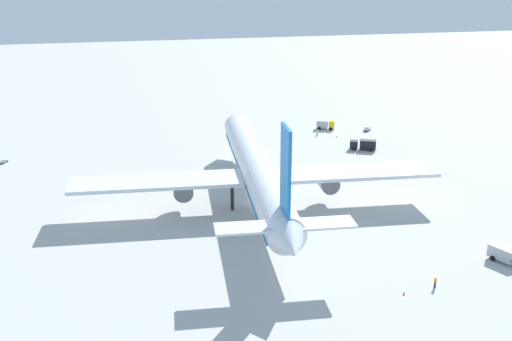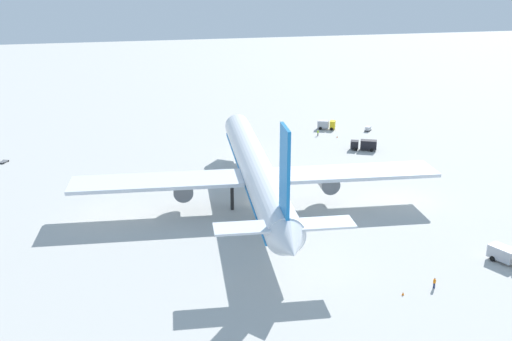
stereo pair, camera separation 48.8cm
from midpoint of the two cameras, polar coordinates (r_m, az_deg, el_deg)
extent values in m
plane|color=#B2B2AD|center=(121.01, 0.04, -3.06)|extent=(600.00, 600.00, 0.00)
cylinder|color=silver|center=(118.40, 0.04, 0.34)|extent=(66.70, 13.11, 6.15)
cone|color=silver|center=(152.40, -1.84, 4.56)|extent=(5.53, 6.51, 6.03)
cone|color=silver|center=(85.24, 3.49, -7.33)|extent=(6.73, 6.46, 5.84)
cube|color=#1972BF|center=(86.12, 2.96, -0.03)|extent=(6.02, 1.13, 13.31)
cube|color=silver|center=(87.94, -0.80, -5.56)|extent=(5.40, 10.13, 0.36)
cube|color=silver|center=(89.98, 6.56, -5.10)|extent=(5.40, 10.13, 0.36)
cube|color=silver|center=(114.58, -9.44, -1.05)|extent=(12.41, 33.66, 0.70)
cylinder|color=slate|center=(116.24, -6.94, -1.83)|extent=(5.01, 4.30, 3.84)
cube|color=silver|center=(119.82, 9.55, -0.17)|extent=(12.41, 33.66, 0.70)
cylinder|color=slate|center=(120.12, 7.11, -1.14)|extent=(5.02, 4.28, 3.81)
cylinder|color=black|center=(141.98, -1.27, 1.25)|extent=(0.70, 0.70, 4.49)
cylinder|color=black|center=(116.55, -2.20, -2.76)|extent=(0.70, 0.70, 4.49)
cylinder|color=black|center=(117.92, 2.71, -2.51)|extent=(0.70, 0.70, 4.49)
cube|color=#1972BF|center=(118.95, 0.04, -0.43)|extent=(64.03, 12.52, 0.50)
cube|color=black|center=(158.04, 9.59, 2.51)|extent=(2.84, 2.76, 1.96)
cube|color=black|center=(157.95, 10.91, 2.49)|extent=(3.77, 4.71, 2.29)
cube|color=black|center=(157.93, 9.34, 2.70)|extent=(1.69, 0.86, 0.86)
cylinder|color=black|center=(157.27, 9.63, 2.06)|extent=(0.66, 0.94, 0.90)
cylinder|color=black|center=(159.36, 9.66, 2.28)|extent=(0.66, 0.94, 0.90)
cylinder|color=black|center=(157.23, 11.20, 1.96)|extent=(0.66, 0.94, 0.90)
cylinder|color=black|center=(159.32, 11.21, 2.18)|extent=(0.66, 0.94, 0.90)
cube|color=yellow|center=(177.28, 7.49, 4.44)|extent=(2.77, 2.42, 2.22)
cube|color=#B2B2B7|center=(177.50, 6.59, 4.49)|extent=(3.50, 3.91, 2.16)
cube|color=black|center=(177.11, 7.68, 4.60)|extent=(1.79, 0.93, 0.97)
cylinder|color=black|center=(178.69, 7.46, 4.19)|extent=(0.66, 0.94, 0.90)
cylinder|color=black|center=(176.44, 7.40, 4.00)|extent=(0.66, 0.94, 0.90)
cylinder|color=black|center=(178.95, 6.40, 4.25)|extent=(0.66, 0.94, 0.90)
cylinder|color=black|center=(176.71, 6.32, 4.07)|extent=(0.66, 0.94, 0.90)
cube|color=#B2B2B7|center=(104.76, 22.85, -7.36)|extent=(4.82, 3.78, 2.09)
cylinder|color=black|center=(106.54, 22.71, -7.53)|extent=(0.95, 0.61, 0.90)
cylinder|color=black|center=(104.66, 22.02, -7.91)|extent=(0.95, 0.61, 0.90)
cube|color=#595B60|center=(177.58, 10.84, 3.86)|extent=(2.74, 2.63, 0.15)
cylinder|color=#333338|center=(178.99, 10.98, 3.97)|extent=(0.51, 0.45, 0.08)
cube|color=silver|center=(177.44, 10.85, 4.04)|extent=(2.35, 2.27, 1.03)
cylinder|color=black|center=(178.63, 10.71, 3.93)|extent=(0.38, 0.35, 0.40)
cylinder|color=black|center=(178.28, 11.14, 3.87)|extent=(0.38, 0.35, 0.40)
cylinder|color=black|center=(176.93, 10.54, 3.80)|extent=(0.38, 0.35, 0.40)
cylinder|color=black|center=(176.57, 10.98, 3.74)|extent=(0.38, 0.35, 0.40)
cube|color=#595B60|center=(158.19, -23.13, 0.80)|extent=(2.81, 2.33, 0.15)
cylinder|color=#333338|center=(157.01, -23.44, 0.64)|extent=(0.57, 0.33, 0.08)
cylinder|color=black|center=(157.10, -23.11, 0.66)|extent=(0.41, 0.28, 0.40)
cylinder|color=black|center=(158.54, -22.74, 0.87)|extent=(0.41, 0.28, 0.40)
cylinder|color=black|center=(159.33, -23.15, 0.90)|extent=(0.41, 0.28, 0.40)
cylinder|color=navy|center=(146.78, 15.47, 0.40)|extent=(0.45, 0.45, 0.88)
cylinder|color=yellow|center=(146.55, 15.50, 0.69)|extent=(0.57, 0.57, 0.66)
sphere|color=#8C6647|center=(146.42, 15.51, 0.85)|extent=(0.24, 0.24, 0.24)
cylinder|color=#3F3F47|center=(170.13, 6.08, 3.49)|extent=(0.43, 0.43, 0.86)
cylinder|color=#B2F219|center=(169.94, 6.09, 3.74)|extent=(0.54, 0.54, 0.64)
sphere|color=beige|center=(169.82, 6.10, 3.88)|extent=(0.23, 0.23, 0.23)
cylinder|color=navy|center=(93.62, 16.98, -10.58)|extent=(0.44, 0.44, 0.84)
cylinder|color=orange|center=(93.27, 17.03, -10.19)|extent=(0.55, 0.55, 0.63)
sphere|color=tan|center=(93.06, 17.05, -9.96)|extent=(0.23, 0.23, 0.23)
cone|color=orange|center=(90.64, 14.18, -11.45)|extent=(0.36, 0.36, 0.55)
cone|color=orange|center=(169.03, 7.94, 3.26)|extent=(0.36, 0.36, 0.55)
camera|label=1|loc=(0.24, -89.88, 0.04)|focal=41.37mm
camera|label=2|loc=(0.24, 90.12, -0.04)|focal=41.37mm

